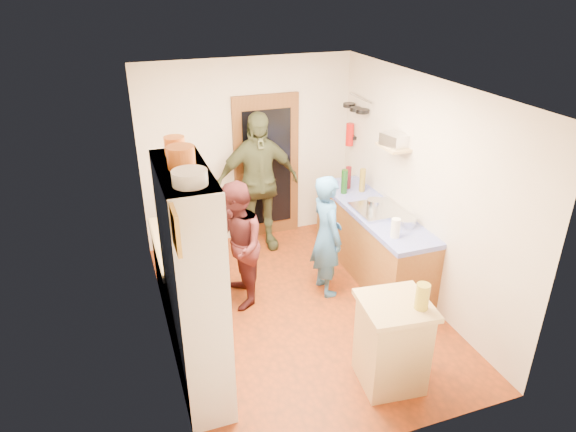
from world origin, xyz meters
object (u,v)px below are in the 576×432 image
person_hob (330,236)px  person_left (238,244)px  right_counter_base (371,242)px  island_base (392,345)px  hutch_body (194,286)px  person_back (259,183)px

person_hob → person_left: person_left is taller
right_counter_base → person_left: bearing=-177.1°
right_counter_base → island_base: island_base is taller
hutch_body → person_back: hutch_body is taller
person_hob → person_back: bearing=16.6°
person_hob → person_back: size_ratio=0.77×
right_counter_base → person_back: bearing=136.5°
hutch_body → person_back: 2.76m
island_base → person_hob: size_ratio=0.57×
hutch_body → person_left: size_ratio=1.44×
person_hob → person_back: person_back is taller
person_hob → person_back: 1.47m
hutch_body → island_base: bearing=-19.1°
island_base → person_back: bearing=97.2°
hutch_body → person_hob: size_ratio=1.45×
right_counter_base → person_left: (-1.79, -0.09, 0.34)m
island_base → person_left: (-0.99, 1.80, 0.33)m
hutch_body → right_counter_base: hutch_body is taller
hutch_body → person_left: 1.44m
person_back → hutch_body: bearing=-118.5°
hutch_body → person_left: hutch_body is taller
island_base → person_hob: 1.67m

